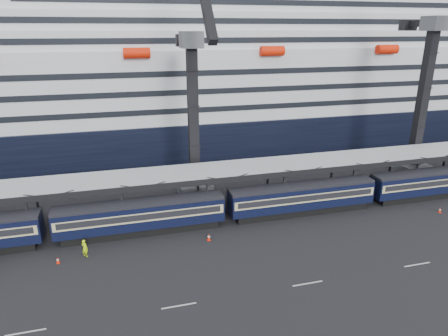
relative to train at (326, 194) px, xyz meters
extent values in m
plane|color=black|center=(4.65, -10.00, -2.20)|extent=(260.00, 260.00, 0.00)
cube|color=beige|center=(-33.35, -14.00, -2.19)|extent=(3.00, 0.15, 0.02)
cube|color=beige|center=(-21.35, -14.00, -2.19)|extent=(3.00, 0.15, 0.02)
cube|color=beige|center=(-9.35, -14.00, -2.19)|extent=(3.00, 0.15, 0.02)
cube|color=beige|center=(2.65, -14.00, -2.19)|extent=(3.00, 0.15, 0.02)
cube|color=black|center=(-23.35, 0.00, -1.75)|extent=(17.48, 2.40, 0.90)
cube|color=black|center=(-23.35, 0.00, 0.05)|extent=(19.00, 2.80, 2.70)
cube|color=#C7BF8D|center=(-23.35, 0.00, 0.35)|extent=(18.62, 2.92, 1.05)
cube|color=black|center=(-23.35, 0.00, 0.40)|extent=(17.86, 2.98, 0.70)
cube|color=black|center=(-23.35, 0.00, 1.55)|extent=(19.00, 2.50, 0.35)
cube|color=black|center=(-3.35, 0.00, -1.75)|extent=(17.48, 2.40, 0.90)
cube|color=black|center=(-3.35, 0.00, 0.05)|extent=(19.00, 2.80, 2.70)
cube|color=#C7BF8D|center=(-3.35, 0.00, 0.35)|extent=(18.62, 2.92, 1.05)
cube|color=black|center=(-3.35, 0.00, 0.40)|extent=(17.86, 2.98, 0.70)
cube|color=black|center=(-3.35, 0.00, 1.55)|extent=(19.00, 2.50, 0.35)
cube|color=black|center=(16.65, 0.00, -1.75)|extent=(17.48, 2.40, 0.90)
cube|color=black|center=(16.65, 0.00, 0.05)|extent=(19.00, 2.80, 2.70)
cube|color=#C7BF8D|center=(16.65, 0.00, 0.35)|extent=(18.62, 2.92, 1.05)
cube|color=black|center=(16.65, 0.00, 0.40)|extent=(17.86, 2.98, 0.70)
cube|color=black|center=(16.65, 0.00, 1.55)|extent=(19.00, 2.50, 0.35)
cube|color=#989AA0|center=(4.65, 4.00, 3.20)|extent=(130.00, 6.00, 0.25)
cube|color=black|center=(4.65, 1.00, 2.90)|extent=(130.00, 0.25, 0.70)
cube|color=black|center=(4.65, 7.00, 2.90)|extent=(130.00, 0.25, 0.70)
cube|color=black|center=(-35.35, 1.20, 0.50)|extent=(0.25, 0.25, 5.40)
cube|color=black|center=(-35.35, 6.80, 0.50)|extent=(0.25, 0.25, 5.40)
cube|color=black|center=(-25.35, 1.20, 0.50)|extent=(0.25, 0.25, 5.40)
cube|color=black|center=(-25.35, 6.80, 0.50)|extent=(0.25, 0.25, 5.40)
cube|color=black|center=(-15.35, 1.20, 0.50)|extent=(0.25, 0.25, 5.40)
cube|color=black|center=(-15.35, 6.80, 0.50)|extent=(0.25, 0.25, 5.40)
cube|color=black|center=(-5.35, 1.20, 0.50)|extent=(0.25, 0.25, 5.40)
cube|color=black|center=(-5.35, 6.80, 0.50)|extent=(0.25, 0.25, 5.40)
cube|color=black|center=(4.65, 1.20, 0.50)|extent=(0.25, 0.25, 5.40)
cube|color=black|center=(4.65, 6.80, 0.50)|extent=(0.25, 0.25, 5.40)
cube|color=black|center=(14.65, 1.20, 0.50)|extent=(0.25, 0.25, 5.40)
cube|color=black|center=(14.65, 6.80, 0.50)|extent=(0.25, 0.25, 5.40)
cube|color=black|center=(24.65, 6.80, 0.50)|extent=(0.25, 0.25, 5.40)
cube|color=black|center=(4.65, 36.00, 1.30)|extent=(200.00, 28.00, 7.00)
cube|color=silver|center=(4.65, 36.00, 10.80)|extent=(190.00, 26.88, 12.00)
cube|color=silver|center=(4.65, 36.00, 18.30)|extent=(160.00, 24.64, 3.00)
cube|color=black|center=(4.65, 23.63, 18.30)|extent=(153.60, 0.12, 0.90)
cube|color=silver|center=(4.65, 36.00, 21.30)|extent=(124.00, 21.84, 3.00)
cube|color=black|center=(4.65, 25.03, 21.30)|extent=(119.04, 0.12, 0.90)
cube|color=silver|center=(4.65, 36.00, 24.30)|extent=(90.00, 19.04, 3.00)
cube|color=black|center=(4.65, 26.43, 24.30)|extent=(86.40, 0.12, 0.90)
cylinder|color=#F52107|center=(-21.35, 21.96, 16.60)|extent=(4.00, 1.60, 1.60)
cylinder|color=#F52107|center=(0.65, 21.96, 16.60)|extent=(4.00, 1.60, 1.60)
cylinder|color=#F52107|center=(22.65, 21.96, 16.60)|extent=(4.00, 1.60, 1.60)
cube|color=#45484C|center=(-15.35, 9.00, -1.20)|extent=(4.50, 4.50, 2.00)
cube|color=black|center=(-15.35, 9.00, 8.80)|extent=(1.30, 1.30, 18.00)
cube|color=#45484C|center=(-15.35, 9.00, 18.80)|extent=(2.60, 3.20, 2.00)
cube|color=black|center=(-15.35, 11.52, 18.80)|extent=(0.90, 5.04, 0.90)
cube|color=black|center=(-15.35, 14.04, 18.60)|extent=(2.20, 1.60, 1.60)
cube|color=#45484C|center=(19.65, 8.00, -1.20)|extent=(4.50, 4.50, 2.00)
cube|color=black|center=(19.65, 8.00, 9.80)|extent=(1.30, 1.30, 20.00)
cube|color=#45484C|center=(19.65, 8.00, 20.80)|extent=(2.60, 3.20, 2.00)
cube|color=black|center=(19.65, 10.80, 20.80)|extent=(0.90, 5.60, 0.90)
cube|color=black|center=(19.65, 13.60, 20.60)|extent=(2.20, 1.60, 1.60)
imported|color=#CCFF0D|center=(-29.43, -3.69, -1.24)|extent=(0.84, 0.79, 1.93)
cube|color=#F52107|center=(-32.04, -4.29, -2.18)|extent=(0.35, 0.35, 0.04)
cone|color=#F52107|center=(-32.04, -4.29, -1.83)|extent=(0.29, 0.29, 0.66)
cylinder|color=white|center=(-32.04, -4.29, -1.83)|extent=(0.25, 0.25, 0.11)
cube|color=#F52107|center=(-16.35, -3.78, -2.18)|extent=(0.41, 0.41, 0.04)
cone|color=#F52107|center=(-16.35, -3.78, -1.77)|extent=(0.35, 0.35, 0.78)
cylinder|color=white|center=(-16.35, -3.78, -1.77)|extent=(0.29, 0.29, 0.13)
cube|color=#F52107|center=(13.87, -4.60, -2.18)|extent=(0.35, 0.35, 0.04)
cone|color=#F52107|center=(13.87, -4.60, -1.84)|extent=(0.29, 0.29, 0.66)
cylinder|color=white|center=(13.87, -4.60, -1.84)|extent=(0.25, 0.25, 0.11)
camera|label=1|loc=(-25.02, -42.16, 20.08)|focal=32.00mm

